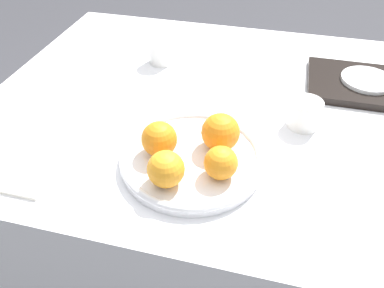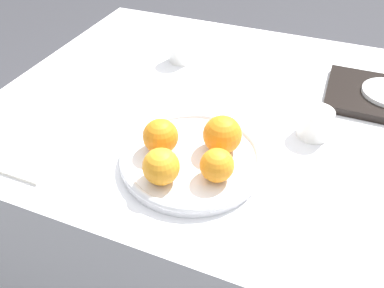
{
  "view_description": "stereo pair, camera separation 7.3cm",
  "coord_description": "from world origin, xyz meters",
  "px_view_note": "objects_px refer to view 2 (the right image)",
  "views": [
    {
      "loc": [
        0.1,
        -0.77,
        1.29
      ],
      "look_at": [
        -0.04,
        -0.23,
        0.81
      ],
      "focal_mm": 35.0,
      "sensor_mm": 36.0,
      "label": 1
    },
    {
      "loc": [
        0.17,
        -0.75,
        1.29
      ],
      "look_at": [
        -0.04,
        -0.23,
        0.81
      ],
      "focal_mm": 35.0,
      "sensor_mm": 36.0,
      "label": 2
    }
  ],
  "objects_px": {
    "orange_2": "(161,167)",
    "cup_1": "(315,123)",
    "cup_0": "(181,48)",
    "orange_3": "(217,165)",
    "fruit_platter": "(192,158)",
    "napkin": "(37,156)",
    "orange_0": "(161,136)",
    "orange_1": "(222,135)"
  },
  "relations": [
    {
      "from": "orange_0",
      "to": "orange_1",
      "type": "bearing_deg",
      "value": 22.22
    },
    {
      "from": "orange_2",
      "to": "cup_0",
      "type": "height_order",
      "value": "orange_2"
    },
    {
      "from": "orange_2",
      "to": "napkin",
      "type": "distance_m",
      "value": 0.28
    },
    {
      "from": "cup_1",
      "to": "fruit_platter",
      "type": "bearing_deg",
      "value": -139.6
    },
    {
      "from": "orange_2",
      "to": "napkin",
      "type": "height_order",
      "value": "orange_2"
    },
    {
      "from": "orange_2",
      "to": "orange_0",
      "type": "bearing_deg",
      "value": 115.87
    },
    {
      "from": "orange_1",
      "to": "orange_3",
      "type": "relative_size",
      "value": 1.22
    },
    {
      "from": "orange_1",
      "to": "napkin",
      "type": "distance_m",
      "value": 0.38
    },
    {
      "from": "orange_2",
      "to": "cup_1",
      "type": "height_order",
      "value": "orange_2"
    },
    {
      "from": "fruit_platter",
      "to": "orange_3",
      "type": "distance_m",
      "value": 0.08
    },
    {
      "from": "cup_0",
      "to": "cup_1",
      "type": "bearing_deg",
      "value": -27.35
    },
    {
      "from": "orange_0",
      "to": "cup_0",
      "type": "relative_size",
      "value": 0.91
    },
    {
      "from": "cup_0",
      "to": "cup_1",
      "type": "relative_size",
      "value": 1.1
    },
    {
      "from": "cup_1",
      "to": "napkin",
      "type": "relative_size",
      "value": 0.54
    },
    {
      "from": "orange_2",
      "to": "orange_3",
      "type": "bearing_deg",
      "value": 24.97
    },
    {
      "from": "cup_0",
      "to": "cup_1",
      "type": "height_order",
      "value": "cup_0"
    },
    {
      "from": "orange_0",
      "to": "cup_0",
      "type": "xyz_separation_m",
      "value": [
        -0.12,
        0.4,
        -0.01
      ]
    },
    {
      "from": "fruit_platter",
      "to": "orange_1",
      "type": "relative_size",
      "value": 3.72
    },
    {
      "from": "fruit_platter",
      "to": "orange_2",
      "type": "height_order",
      "value": "orange_2"
    },
    {
      "from": "fruit_platter",
      "to": "orange_0",
      "type": "bearing_deg",
      "value": -175.01
    },
    {
      "from": "fruit_platter",
      "to": "orange_0",
      "type": "xyz_separation_m",
      "value": [
        -0.06,
        -0.01,
        0.04
      ]
    },
    {
      "from": "fruit_platter",
      "to": "orange_2",
      "type": "bearing_deg",
      "value": -108.71
    },
    {
      "from": "fruit_platter",
      "to": "cup_1",
      "type": "xyz_separation_m",
      "value": [
        0.21,
        0.18,
        0.02
      ]
    },
    {
      "from": "orange_3",
      "to": "fruit_platter",
      "type": "bearing_deg",
      "value": 148.86
    },
    {
      "from": "cup_1",
      "to": "orange_1",
      "type": "bearing_deg",
      "value": -139.47
    },
    {
      "from": "orange_2",
      "to": "napkin",
      "type": "xyz_separation_m",
      "value": [
        -0.27,
        -0.02,
        -0.05
      ]
    },
    {
      "from": "orange_3",
      "to": "orange_1",
      "type": "bearing_deg",
      "value": 101.43
    },
    {
      "from": "napkin",
      "to": "orange_2",
      "type": "bearing_deg",
      "value": 4.4
    },
    {
      "from": "orange_0",
      "to": "napkin",
      "type": "relative_size",
      "value": 0.54
    },
    {
      "from": "orange_0",
      "to": "orange_3",
      "type": "xyz_separation_m",
      "value": [
        0.13,
        -0.03,
        -0.0
      ]
    },
    {
      "from": "napkin",
      "to": "orange_1",
      "type": "bearing_deg",
      "value": 22.29
    },
    {
      "from": "orange_2",
      "to": "napkin",
      "type": "bearing_deg",
      "value": -175.6
    },
    {
      "from": "orange_3",
      "to": "napkin",
      "type": "bearing_deg",
      "value": -170.08
    },
    {
      "from": "orange_0",
      "to": "orange_1",
      "type": "distance_m",
      "value": 0.12
    },
    {
      "from": "orange_1",
      "to": "cup_0",
      "type": "height_order",
      "value": "orange_1"
    },
    {
      "from": "cup_1",
      "to": "orange_3",
      "type": "bearing_deg",
      "value": -124.09
    },
    {
      "from": "orange_3",
      "to": "napkin",
      "type": "distance_m",
      "value": 0.37
    },
    {
      "from": "orange_2",
      "to": "orange_3",
      "type": "distance_m",
      "value": 0.1
    },
    {
      "from": "fruit_platter",
      "to": "cup_0",
      "type": "bearing_deg",
      "value": 115.74
    },
    {
      "from": "cup_0",
      "to": "napkin",
      "type": "distance_m",
      "value": 0.51
    },
    {
      "from": "fruit_platter",
      "to": "orange_1",
      "type": "distance_m",
      "value": 0.08
    },
    {
      "from": "orange_1",
      "to": "orange_2",
      "type": "bearing_deg",
      "value": -121.87
    }
  ]
}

